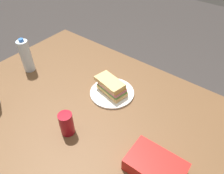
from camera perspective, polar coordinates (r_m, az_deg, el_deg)
name	(u,v)px	position (r m, az deg, el deg)	size (l,w,h in m)	color
ground_plane	(96,173)	(1.82, -4.19, -21.73)	(8.00, 8.00, 0.00)	#383330
dining_table	(90,117)	(1.25, -5.74, -7.78)	(1.50, 1.04, 0.78)	brown
paper_plate	(112,93)	(1.23, 0.00, -1.51)	(0.25, 0.25, 0.01)	white
sandwich	(111,86)	(1.20, -0.18, 0.15)	(0.20, 0.13, 0.08)	#DBB26B
soda_can_red	(67,124)	(1.04, -11.93, -9.46)	(0.07, 0.07, 0.12)	maroon
chip_bag	(155,167)	(0.95, 11.39, -19.92)	(0.23, 0.15, 0.07)	red
water_bottle_tall	(27,56)	(1.45, -21.65, 7.73)	(0.07, 0.07, 0.22)	silver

